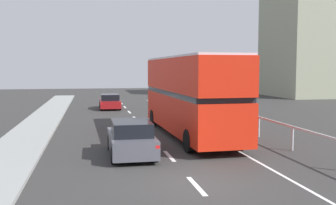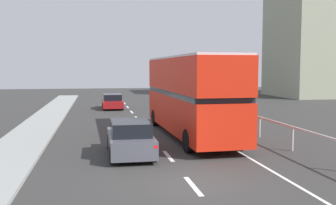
% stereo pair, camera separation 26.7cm
% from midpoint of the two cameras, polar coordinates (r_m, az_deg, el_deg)
% --- Properties ---
extents(ground_plane, '(73.00, 120.00, 0.10)m').
position_cam_midpoint_polar(ground_plane, '(12.76, 2.95, -11.56)').
color(ground_plane, '#31302F').
extents(lane_paint_markings, '(3.27, 46.00, 0.01)m').
position_cam_midpoint_polar(lane_paint_markings, '(21.31, 2.32, -4.71)').
color(lane_paint_markings, silver).
rests_on(lane_paint_markings, ground).
extents(bridge_side_railing, '(0.10, 42.00, 1.08)m').
position_cam_midpoint_polar(bridge_side_railing, '(22.68, 10.87, -1.97)').
color(bridge_side_railing, '#B5BBC1').
rests_on(bridge_side_railing, ground).
extents(distant_building_block, '(16.00, 10.75, 20.26)m').
position_cam_midpoint_polar(distant_building_block, '(56.13, 22.57, 11.29)').
color(distant_building_block, '#969D82').
rests_on(distant_building_block, ground).
extents(double_decker_bus_red, '(2.85, 11.15, 4.19)m').
position_cam_midpoint_polar(double_decker_bus_red, '(20.73, 2.77, 1.28)').
color(double_decker_bus_red, red).
rests_on(double_decker_bus_red, ground).
extents(hatchback_car_near, '(1.78, 4.12, 1.44)m').
position_cam_midpoint_polar(hatchback_car_near, '(16.35, -5.83, -5.24)').
color(hatchback_car_near, '#4C4D56').
rests_on(hatchback_car_near, ground).
extents(sedan_car_ahead, '(1.80, 4.10, 1.32)m').
position_cam_midpoint_polar(sedan_car_ahead, '(35.31, -8.63, 0.11)').
color(sedan_car_ahead, maroon).
rests_on(sedan_car_ahead, ground).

